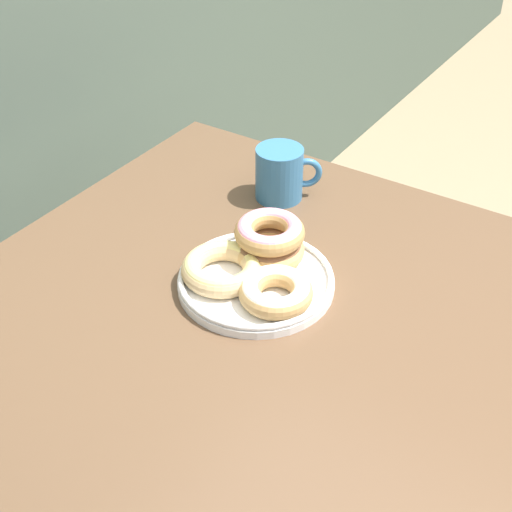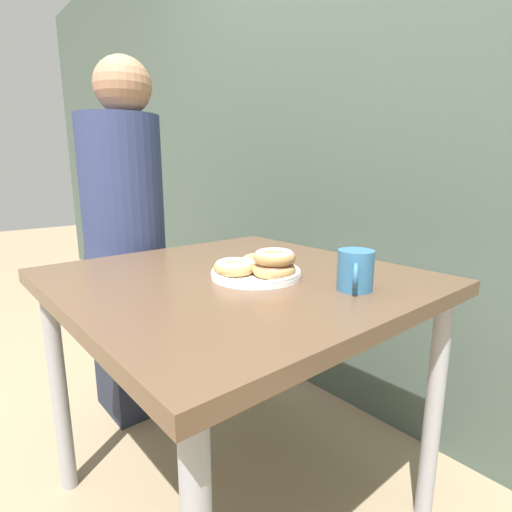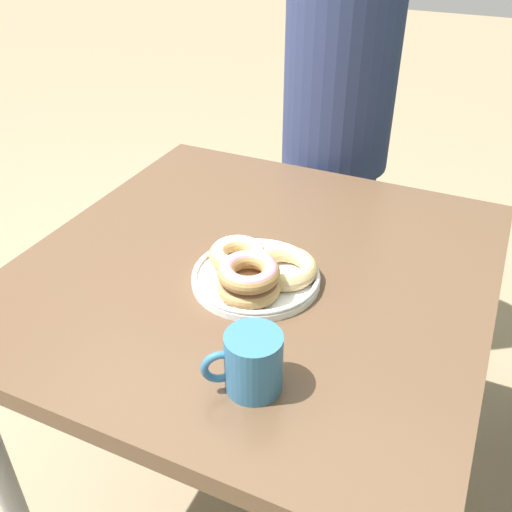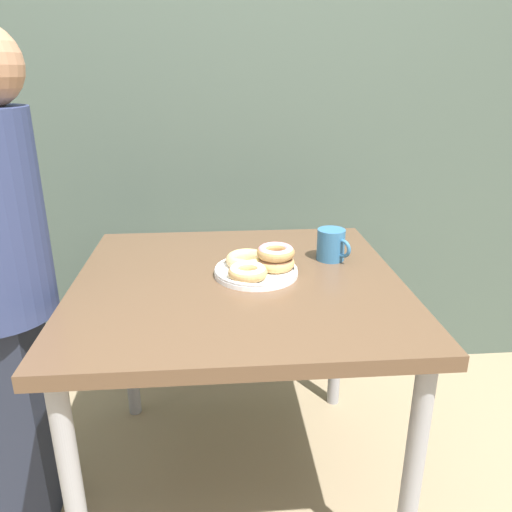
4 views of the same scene
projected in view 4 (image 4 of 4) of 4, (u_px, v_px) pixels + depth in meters
The scene contains 4 objects.
wall_back at pixel (227, 79), 1.97m from camera, with size 8.00×0.05×2.60m.
dining_table at pixel (238, 305), 1.49m from camera, with size 0.95×0.93×0.76m.
donut_plate at pixel (259, 264), 1.49m from camera, with size 0.27×0.27×0.08m.
coffee_mug at pixel (331, 244), 1.59m from camera, with size 0.10×0.11×0.10m.
Camera 4 is at (-0.06, -0.96, 1.34)m, focal length 35.00 mm.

